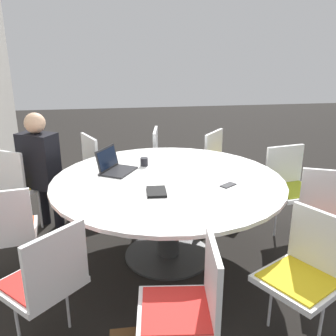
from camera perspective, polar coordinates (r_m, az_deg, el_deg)
name	(u,v)px	position (r m, az deg, el deg)	size (l,w,h in m)	color
ground_plane	(168,255)	(3.53, 0.00, -13.15)	(16.00, 16.00, 0.00)	black
conference_table	(168,194)	(3.25, 0.00, -3.91)	(1.98, 1.98, 0.75)	#333333
chair_0	(18,180)	(4.08, -21.89, -1.78)	(0.58, 0.59, 0.88)	white
chair_1	(6,228)	(3.12, -23.50, -8.35)	(0.49, 0.50, 0.88)	white
chair_2	(46,278)	(2.44, -18.14, -15.59)	(0.61, 0.61, 0.88)	white
chair_3	(188,302)	(2.16, 3.12, -19.69)	(0.48, 0.46, 0.88)	white
chair_4	(306,268)	(2.56, 20.26, -14.15)	(0.59, 0.58, 0.88)	white
chair_5	(327,215)	(3.32, 23.06, -6.64)	(0.55, 0.56, 0.88)	white
chair_6	(290,183)	(3.93, 18.14, -2.12)	(0.49, 0.51, 0.88)	white
chair_7	(223,162)	(4.40, 8.38, 0.90)	(0.61, 0.60, 0.88)	white
chair_8	(166,158)	(4.51, -0.30, 1.57)	(0.51, 0.49, 0.88)	white
chair_9	(101,164)	(4.35, -10.13, 0.58)	(0.58, 0.57, 0.88)	white
person_0	(41,163)	(3.92, -18.85, 0.73)	(0.37, 0.42, 1.23)	black
laptop	(114,166)	(3.40, -8.26, 0.32)	(0.40, 0.38, 0.21)	#232326
spiral_notebook	(156,192)	(2.91, -1.77, -3.63)	(0.22, 0.16, 0.02)	black
coffee_cup	(144,162)	(3.53, -3.66, 0.96)	(0.07, 0.07, 0.08)	black
cell_phone	(228,185)	(3.10, 9.16, -2.58)	(0.14, 0.15, 0.01)	black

